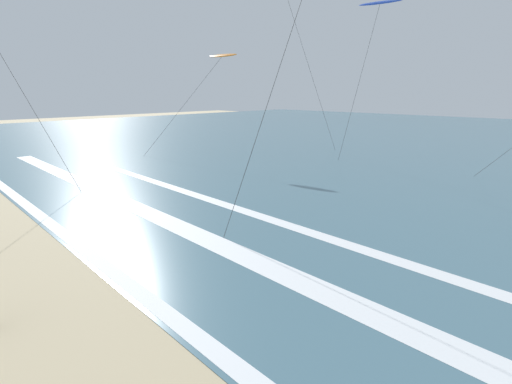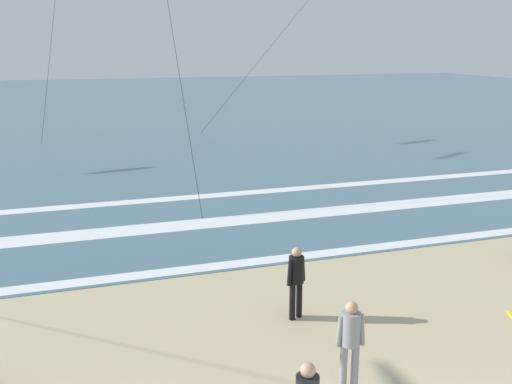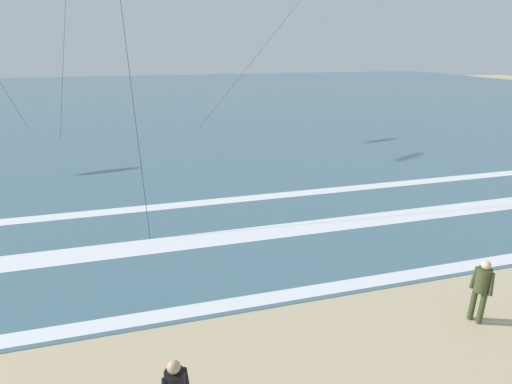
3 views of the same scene
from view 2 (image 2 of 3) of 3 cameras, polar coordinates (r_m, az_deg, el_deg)
ocean_surface at (r=58.78m, az=-13.49°, el=8.54°), size 140.00×90.00×0.01m
wave_foam_shoreline at (r=15.93m, az=4.56°, el=-6.38°), size 50.54×0.51×0.01m
wave_foam_mid_break at (r=18.69m, az=-6.22°, el=-3.24°), size 52.75×1.08×0.01m
wave_foam_outer_break at (r=22.36m, az=-2.54°, el=-0.21°), size 40.96×0.67×0.01m
surfer_background_far at (r=9.92m, az=9.39°, el=-14.09°), size 0.52×0.32×1.60m
surfer_right_near at (r=12.15m, az=4.03°, el=-8.38°), size 0.50×0.32×1.60m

